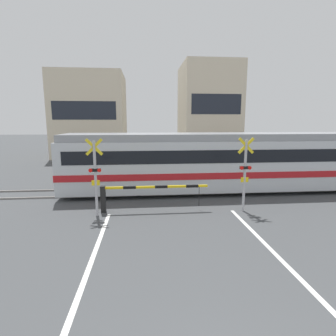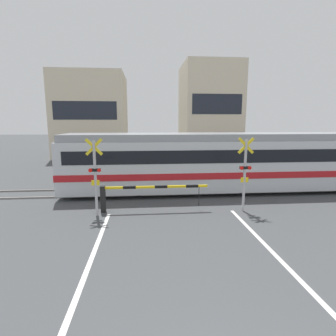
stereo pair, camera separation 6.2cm
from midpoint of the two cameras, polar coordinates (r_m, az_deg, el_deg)
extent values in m
cube|color=gray|center=(13.64, -0.21, -5.79)|extent=(50.00, 0.10, 0.08)
cube|color=gray|center=(15.02, -0.67, -4.30)|extent=(50.00, 0.10, 0.08)
cube|color=silver|center=(15.23, 18.43, 1.02)|extent=(20.58, 2.91, 2.56)
cube|color=gray|center=(15.08, 18.74, 6.51)|extent=(20.38, 2.56, 0.36)
cube|color=red|center=(15.29, 18.35, -0.41)|extent=(20.60, 2.97, 0.32)
cube|color=black|center=(15.15, 18.55, 3.17)|extent=(19.76, 2.95, 0.64)
cube|color=black|center=(14.54, -22.04, 2.69)|extent=(0.03, 2.03, 0.80)
cylinder|color=black|center=(13.51, -6.31, -4.51)|extent=(0.76, 0.12, 0.76)
cylinder|color=black|center=(14.90, -6.20, -3.13)|extent=(0.76, 0.12, 0.76)
cube|color=black|center=(11.35, -13.79, -6.61)|extent=(0.20, 0.20, 1.13)
cube|color=yellow|center=(11.09, -2.51, -4.14)|extent=(4.42, 0.09, 0.09)
cube|color=black|center=(11.10, -8.23, -4.22)|extent=(0.53, 0.10, 0.10)
cube|color=black|center=(11.10, -1.36, -4.12)|extent=(0.53, 0.10, 0.10)
cube|color=black|center=(11.26, 5.41, -3.96)|extent=(0.53, 0.10, 0.10)
cylinder|color=black|center=(11.44, 6.90, -6.20)|extent=(0.02, 0.02, 0.84)
cube|color=black|center=(17.37, 8.22, -0.67)|extent=(0.20, 0.20, 1.13)
cube|color=yellow|center=(16.92, 0.95, 0.80)|extent=(4.42, 0.09, 0.09)
cube|color=black|center=(17.07, 4.65, 0.85)|extent=(0.53, 0.10, 0.10)
cube|color=black|center=(16.90, 0.20, 0.79)|extent=(0.53, 0.10, 0.10)
cube|color=black|center=(16.83, -4.30, 0.72)|extent=(0.53, 0.10, 0.10)
cylinder|color=black|center=(16.91, -5.33, -0.87)|extent=(0.02, 0.02, 0.84)
cylinder|color=#B2B2B7|center=(10.78, -15.36, -2.32)|extent=(0.11, 0.11, 3.04)
cube|color=yellow|center=(10.59, -15.68, 4.44)|extent=(0.68, 0.04, 0.68)
cube|color=yellow|center=(10.59, -15.68, 4.44)|extent=(0.68, 0.04, 0.68)
cube|color=black|center=(10.71, -15.45, -0.42)|extent=(0.44, 0.12, 0.12)
cylinder|color=red|center=(10.67, -16.42, -0.50)|extent=(0.15, 0.03, 0.15)
cylinder|color=red|center=(10.61, -14.62, -0.48)|extent=(0.15, 0.03, 0.15)
cube|color=yellow|center=(10.80, -15.34, -3.13)|extent=(0.32, 0.03, 0.20)
cylinder|color=#B2B2B7|center=(11.39, 16.47, -1.73)|extent=(0.11, 0.11, 3.04)
cube|color=yellow|center=(11.21, 16.80, 4.67)|extent=(0.68, 0.04, 0.68)
cube|color=yellow|center=(11.21, 16.80, 4.67)|extent=(0.68, 0.04, 0.68)
cube|color=black|center=(11.32, 16.56, 0.07)|extent=(0.44, 0.12, 0.12)
cylinder|color=red|center=(11.19, 15.89, 0.00)|extent=(0.15, 0.03, 0.15)
cylinder|color=red|center=(11.32, 17.50, 0.02)|extent=(0.15, 0.03, 0.15)
cube|color=yellow|center=(11.40, 16.47, -2.50)|extent=(0.32, 0.03, 0.20)
cylinder|color=#23232D|center=(19.11, -4.01, -0.13)|extent=(0.13, 0.13, 0.79)
cylinder|color=#23232D|center=(19.12, -3.59, -0.12)|extent=(0.13, 0.13, 0.79)
cube|color=navy|center=(19.00, -3.83, 1.97)|extent=(0.38, 0.22, 0.63)
sphere|color=tan|center=(18.95, -3.84, 3.25)|extent=(0.21, 0.21, 0.21)
cube|color=beige|center=(30.64, -16.09, 10.85)|extent=(7.27, 7.02, 8.81)
cube|color=#1E232D|center=(27.21, -17.56, 11.86)|extent=(6.10, 0.03, 1.76)
cube|color=beige|center=(31.00, 8.92, 12.24)|extent=(6.10, 7.02, 10.04)
cube|color=#1E232D|center=(27.63, 10.74, 13.52)|extent=(5.13, 0.03, 2.01)
camera|label=1|loc=(0.03, -89.86, 0.03)|focal=28.00mm
camera|label=2|loc=(0.03, 90.14, -0.03)|focal=28.00mm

